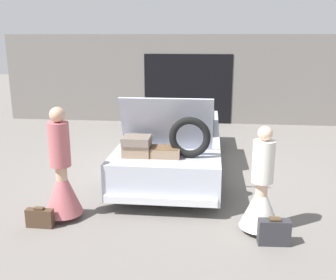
{
  "coord_description": "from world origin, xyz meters",
  "views": [
    {
      "loc": [
        0.73,
        -8.03,
        2.73
      ],
      "look_at": [
        0.0,
        -1.33,
        0.95
      ],
      "focal_mm": 42.0,
      "sensor_mm": 36.0,
      "label": 1
    }
  ],
  "objects_px": {
    "person_right": "(261,195)",
    "suitcase_beside_right_person": "(274,232)",
    "car": "(175,141)",
    "suitcase_beside_left_person": "(40,218)",
    "person_left": "(62,180)"
  },
  "relations": [
    {
      "from": "person_right",
      "to": "suitcase_beside_right_person",
      "type": "xyz_separation_m",
      "value": [
        0.15,
        -0.36,
        -0.38
      ]
    },
    {
      "from": "car",
      "to": "suitcase_beside_left_person",
      "type": "xyz_separation_m",
      "value": [
        -1.73,
        -2.95,
        -0.44
      ]
    },
    {
      "from": "person_left",
      "to": "suitcase_beside_right_person",
      "type": "distance_m",
      "value": 3.18
    },
    {
      "from": "person_right",
      "to": "suitcase_beside_left_person",
      "type": "height_order",
      "value": "person_right"
    },
    {
      "from": "car",
      "to": "person_right",
      "type": "height_order",
      "value": "car"
    },
    {
      "from": "person_right",
      "to": "suitcase_beside_left_person",
      "type": "xyz_separation_m",
      "value": [
        -3.21,
        -0.22,
        -0.41
      ]
    },
    {
      "from": "car",
      "to": "person_left",
      "type": "height_order",
      "value": "car"
    },
    {
      "from": "person_left",
      "to": "suitcase_beside_left_person",
      "type": "height_order",
      "value": "person_left"
    },
    {
      "from": "person_right",
      "to": "person_left",
      "type": "bearing_deg",
      "value": 83.48
    },
    {
      "from": "person_right",
      "to": "car",
      "type": "bearing_deg",
      "value": 24.2
    },
    {
      "from": "car",
      "to": "person_right",
      "type": "bearing_deg",
      "value": -61.47
    },
    {
      "from": "person_left",
      "to": "person_right",
      "type": "relative_size",
      "value": 1.12
    },
    {
      "from": "suitcase_beside_right_person",
      "to": "car",
      "type": "bearing_deg",
      "value": 117.91
    },
    {
      "from": "suitcase_beside_right_person",
      "to": "person_right",
      "type": "bearing_deg",
      "value": 112.95
    },
    {
      "from": "suitcase_beside_left_person",
      "to": "person_right",
      "type": "bearing_deg",
      "value": 3.96
    }
  ]
}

